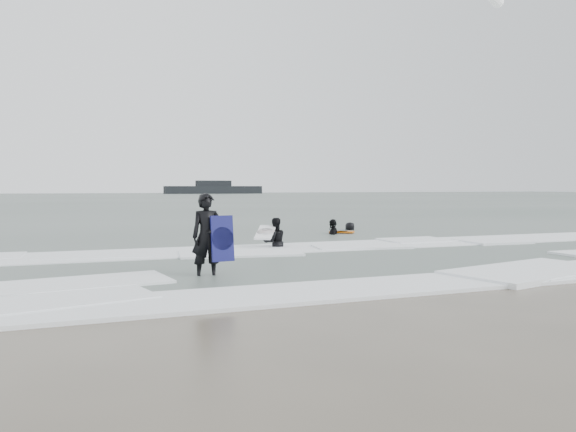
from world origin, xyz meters
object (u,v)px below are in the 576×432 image
object	(u,v)px
surfer_centre	(208,278)
surfer_right_far	(350,231)
surfer_wading	(275,249)
vessel_horizon	(213,189)
surfer_right_near	(333,235)

from	to	relation	value
surfer_centre	surfer_right_far	distance (m)	13.26
surfer_wading	surfer_centre	bearing A→B (deg)	54.84
vessel_horizon	surfer_centre	bearing A→B (deg)	-102.85
surfer_right_near	vessel_horizon	xyz separation A→B (m)	(24.24, 127.89, 1.31)
vessel_horizon	surfer_right_near	bearing A→B (deg)	-100.73
surfer_right_near	vessel_horizon	distance (m)	130.17
surfer_centre	vessel_horizon	size ratio (longest dim) A/B	0.07
surfer_centre	surfer_right_near	bearing A→B (deg)	50.28
surfer_centre	surfer_right_far	xyz separation A→B (m)	(8.46, 10.21, 0.00)
surfer_wading	vessel_horizon	xyz separation A→B (m)	(27.96, 131.64, 1.31)
surfer_centre	surfer_wading	xyz separation A→B (m)	(3.16, 4.80, 0.00)
surfer_centre	surfer_right_near	size ratio (longest dim) A/B	1.01
surfer_right_near	vessel_horizon	world-z (taller)	vessel_horizon
surfer_centre	surfer_wading	size ratio (longest dim) A/B	1.19
surfer_wading	vessel_horizon	size ratio (longest dim) A/B	0.06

